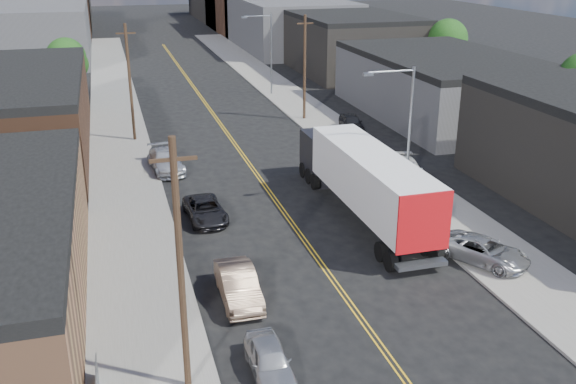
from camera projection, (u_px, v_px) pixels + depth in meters
ground at (202, 99)px, 71.55m from camera, size 260.00×260.00×0.00m
centerline at (228, 134)px, 58.07m from camera, size 0.32×120.00×0.01m
sidewalk_left at (120, 141)px, 55.62m from camera, size 5.00×140.00×0.15m
sidewalk_right at (327, 126)px, 60.47m from camera, size 5.00×140.00×0.15m
warehouse_brown at (8, 114)px, 51.40m from camera, size 12.00×26.00×6.60m
industrial_right_b at (443, 85)px, 63.50m from camera, size 14.00×24.00×6.10m
industrial_right_c at (349, 43)px, 86.60m from camera, size 14.00×22.00×7.60m
skyline_left_a at (33, 31)px, 96.48m from camera, size 16.00×30.00×8.00m
skyline_right_a at (289, 23)px, 106.69m from camera, size 16.00×30.00×8.00m
skyline_left_b at (44, 10)px, 118.60m from camera, size 16.00×26.00×10.00m
skyline_right_b at (255, 5)px, 128.81m from camera, size 16.00×26.00×10.00m
skyline_left_c at (51, 9)px, 137.11m from camera, size 16.00×40.00×7.00m
skyline_right_c at (235, 5)px, 147.32m from camera, size 16.00×40.00×7.00m
streetlight_near at (404, 126)px, 40.14m from camera, size 3.39×0.25×9.00m
streetlight_far at (268, 48)px, 71.60m from camera, size 3.39×0.25×9.00m
utility_pole_left_near at (181, 269)px, 22.69m from camera, size 1.60×0.26×10.00m
utility_pole_left_far at (130, 82)px, 54.15m from camera, size 1.60×0.26×10.00m
utility_pole_right at (305, 67)px, 61.03m from camera, size 1.60×0.26×10.00m
tree_left_far at (67, 60)px, 68.17m from camera, size 4.35×4.20×6.97m
tree_right_far at (448, 42)px, 77.38m from camera, size 4.85×4.76×7.91m
semi_truck at (360, 176)px, 39.71m from camera, size 3.00×17.15×4.50m
car_left_a at (269, 360)px, 25.10m from camera, size 1.60×3.86×1.31m
car_left_b at (238, 285)px, 30.43m from camera, size 1.72×4.78×1.57m
car_left_c at (205, 210)px, 39.48m from camera, size 2.46×4.85×1.31m
car_left_d at (166, 161)px, 48.17m from camera, size 2.66×5.56×1.56m
car_right_lot_a at (484, 251)px, 33.80m from camera, size 4.45×5.31×1.35m
car_right_lot_b at (407, 170)px, 45.97m from camera, size 2.99×5.17×1.41m
car_right_lot_c at (351, 122)px, 58.37m from camera, size 2.41×4.58×1.49m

